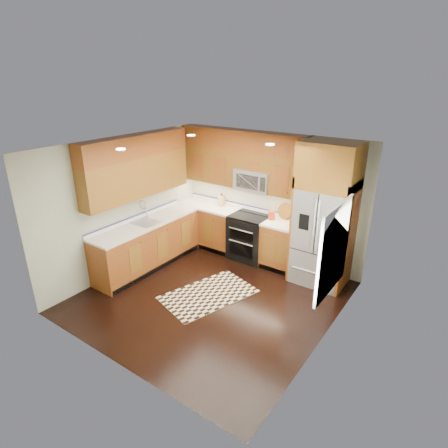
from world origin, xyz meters
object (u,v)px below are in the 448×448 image
Objects in this scene: knife_block at (222,200)px; rug at (208,294)px; refrigerator at (325,215)px; range at (249,237)px; utensil_crock at (272,213)px.

rug is at bearing -60.97° from knife_block.
knife_block is (-2.39, 0.24, -0.25)m from refrigerator.
rug is 2.34m from knife_block.
refrigerator reaches higher than range.
rug is (-1.38, -1.59, -1.30)m from refrigerator.
knife_block reaches higher than range.
refrigerator is (1.55, -0.04, 0.83)m from range.
rug is (0.17, -1.63, -0.46)m from range.
knife_block is at bearing 166.81° from range.
range is 2.55× the size of utensil_crock.
range is 1.76m from refrigerator.
utensil_crock is (0.45, 0.08, 0.60)m from range.
range is 0.36× the size of refrigerator.
refrigerator reaches higher than knife_block.
refrigerator reaches higher than rug.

